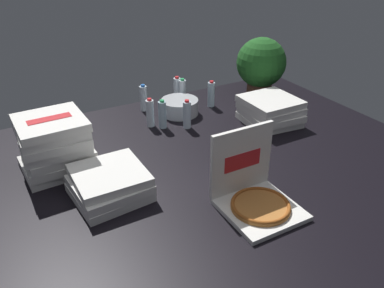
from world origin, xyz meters
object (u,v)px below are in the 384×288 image
pizza_stack_right_near (109,184)px  water_bottle_3 (150,113)px  pizza_stack_left_mid (270,111)px  pizza_stack_center_near (54,144)px  water_bottle_4 (177,90)px  water_bottle_6 (211,94)px  ice_bucket (180,107)px  potted_plant (261,65)px  water_bottle_0 (144,98)px  water_bottle_2 (162,115)px  open_pizza_box (255,193)px  water_bottle_1 (182,92)px  water_bottle_5 (187,115)px

pizza_stack_right_near → water_bottle_3: 0.89m
pizza_stack_left_mid → pizza_stack_center_near: bearing=176.0°
water_bottle_4 → pizza_stack_right_near: bearing=-132.5°
water_bottle_3 → water_bottle_6: size_ratio=1.00×
ice_bucket → potted_plant: potted_plant is taller
pizza_stack_left_mid → potted_plant: 0.55m
water_bottle_0 → water_bottle_2: (-0.00, -0.36, 0.00)m
water_bottle_3 → potted_plant: 1.08m
water_bottle_3 → pizza_stack_left_mid: bearing=-25.5°
open_pizza_box → water_bottle_6: open_pizza_box is taller
pizza_stack_left_mid → ice_bucket: 0.71m
pizza_stack_center_near → open_pizza_box: bearing=-46.7°
water_bottle_1 → water_bottle_2: (-0.34, -0.33, 0.00)m
pizza_stack_right_near → water_bottle_5: 0.95m
pizza_stack_right_near → water_bottle_3: water_bottle_3 is taller
pizza_stack_left_mid → water_bottle_2: (-0.75, 0.32, 0.01)m
pizza_stack_center_near → water_bottle_5: size_ratio=1.90×
water_bottle_1 → water_bottle_6: 0.25m
pizza_stack_right_near → ice_bucket: 1.15m
pizza_stack_left_mid → ice_bucket: (-0.52, 0.48, -0.04)m
pizza_stack_left_mid → water_bottle_1: water_bottle_1 is taller
water_bottle_1 → water_bottle_3: bearing=-147.1°
water_bottle_2 → water_bottle_4: size_ratio=1.00×
pizza_stack_right_near → pizza_stack_center_near: (-0.19, 0.42, 0.10)m
pizza_stack_left_mid → water_bottle_5: 0.64m
water_bottle_1 → water_bottle_6: bearing=-41.9°
open_pizza_box → water_bottle_5: open_pizza_box is taller
pizza_stack_right_near → water_bottle_6: bearing=34.9°
pizza_stack_right_near → water_bottle_6: (1.15, 0.80, 0.03)m
open_pizza_box → water_bottle_4: 1.53m
water_bottle_2 → water_bottle_5: same height
water_bottle_0 → pizza_stack_left_mid: bearing=-42.4°
water_bottle_0 → water_bottle_5: 0.48m
open_pizza_box → pizza_stack_right_near: bearing=143.9°
pizza_stack_left_mid → water_bottle_3: size_ratio=1.94×
pizza_stack_right_near → water_bottle_5: (0.78, 0.54, 0.03)m
pizza_stack_left_mid → water_bottle_4: water_bottle_4 is taller
water_bottle_1 → potted_plant: size_ratio=0.42×
open_pizza_box → water_bottle_1: open_pizza_box is taller
pizza_stack_right_near → water_bottle_0: bearing=57.9°
pizza_stack_right_near → water_bottle_1: size_ratio=1.89×
potted_plant → pizza_stack_center_near: bearing=-169.1°
water_bottle_2 → pizza_stack_center_near: bearing=-165.4°
pizza_stack_left_mid → pizza_stack_center_near: pizza_stack_center_near is taller
water_bottle_3 → water_bottle_6: same height
water_bottle_0 → pizza_stack_right_near: bearing=-122.1°
water_bottle_3 → pizza_stack_center_near: bearing=-159.4°
water_bottle_2 → pizza_stack_right_near: bearing=-134.6°
water_bottle_2 → water_bottle_1: bearing=44.3°
water_bottle_3 → water_bottle_4: bearing=40.1°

